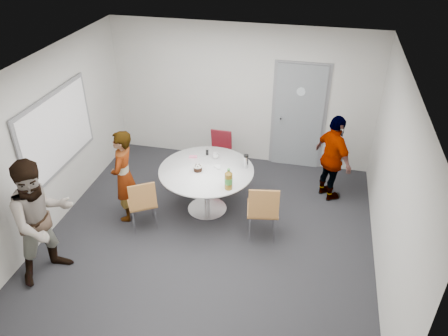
% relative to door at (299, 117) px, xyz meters
% --- Properties ---
extents(floor, '(5.00, 5.00, 0.00)m').
position_rel_door_xyz_m(floor, '(-1.10, -2.48, -1.03)').
color(floor, black).
rests_on(floor, ground).
extents(ceiling, '(5.00, 5.00, 0.00)m').
position_rel_door_xyz_m(ceiling, '(-1.10, -2.48, 1.67)').
color(ceiling, silver).
rests_on(ceiling, wall_back).
extents(wall_back, '(5.00, 0.00, 5.00)m').
position_rel_door_xyz_m(wall_back, '(-1.10, 0.02, 0.32)').
color(wall_back, beige).
rests_on(wall_back, floor).
extents(wall_left, '(0.00, 5.00, 5.00)m').
position_rel_door_xyz_m(wall_left, '(-3.60, -2.48, 0.32)').
color(wall_left, beige).
rests_on(wall_left, floor).
extents(wall_right, '(0.00, 5.00, 5.00)m').
position_rel_door_xyz_m(wall_right, '(1.40, -2.48, 0.32)').
color(wall_right, beige).
rests_on(wall_right, floor).
extents(wall_front, '(5.00, 0.00, 5.00)m').
position_rel_door_xyz_m(wall_front, '(-1.10, -4.98, 0.32)').
color(wall_front, beige).
rests_on(wall_front, floor).
extents(door, '(1.02, 0.17, 2.12)m').
position_rel_door_xyz_m(door, '(0.00, 0.00, 0.00)').
color(door, slate).
rests_on(door, wall_back).
extents(whiteboard, '(0.04, 1.90, 1.25)m').
position_rel_door_xyz_m(whiteboard, '(-3.56, -2.28, 0.42)').
color(whiteboard, slate).
rests_on(whiteboard, wall_left).
extents(table, '(1.54, 1.54, 1.15)m').
position_rel_door_xyz_m(table, '(-1.28, -1.85, -0.33)').
color(table, white).
rests_on(table, floor).
extents(chair_near_left, '(0.60, 0.62, 0.90)m').
position_rel_door_xyz_m(chair_near_left, '(-2.15, -2.54, -0.47)').
color(chair_near_left, brown).
rests_on(chair_near_left, floor).
extents(chair_near_right, '(0.54, 0.58, 0.98)m').
position_rel_door_xyz_m(chair_near_right, '(-0.29, -2.37, -0.42)').
color(chair_near_right, brown).
rests_on(chair_near_right, floor).
extents(chair_far, '(0.42, 0.46, 0.86)m').
position_rel_door_xyz_m(chair_far, '(-1.37, -0.64, -0.50)').
color(chair_far, maroon).
rests_on(chair_far, floor).
extents(person_main, '(0.43, 0.61, 1.57)m').
position_rel_door_xyz_m(person_main, '(-2.54, -2.29, -0.24)').
color(person_main, '#A5C6EA').
rests_on(person_main, floor).
extents(person_left, '(1.05, 1.11, 1.82)m').
position_rel_door_xyz_m(person_left, '(-3.05, -3.71, -0.12)').
color(person_left, white).
rests_on(person_left, floor).
extents(person_right, '(0.85, 0.96, 1.56)m').
position_rel_door_xyz_m(person_right, '(0.68, -0.99, -0.25)').
color(person_right, black).
rests_on(person_right, floor).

